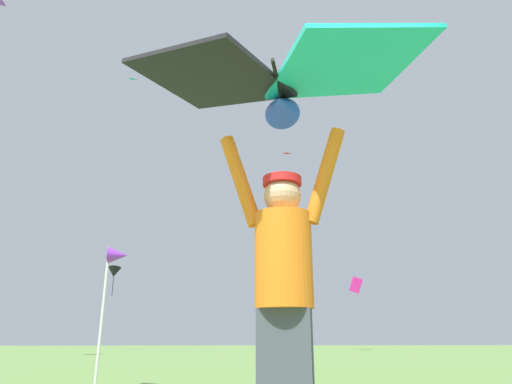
# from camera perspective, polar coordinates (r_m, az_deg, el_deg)

# --- Properties ---
(kite_flyer_person) EXTENTS (0.80, 0.42, 1.92)m
(kite_flyer_person) POSITION_cam_1_polar(r_m,az_deg,el_deg) (2.66, 3.59, -12.02)
(kite_flyer_person) COLOR #424751
(kite_flyer_person) RESTS_ON ground
(held_stunt_kite) EXTENTS (1.97, 1.28, 0.42)m
(held_stunt_kite) POSITION_cam_1_polar(r_m,az_deg,el_deg) (3.03, 2.88, 14.14)
(held_stunt_kite) COLOR black
(distant_kite_black_high_left) EXTENTS (1.01, 1.13, 2.21)m
(distant_kite_black_high_left) POSITION_cam_1_polar(r_m,az_deg,el_deg) (36.25, -17.56, -9.68)
(distant_kite_black_high_left) COLOR black
(distant_kite_teal_high_right) EXTENTS (0.60, 0.59, 0.27)m
(distant_kite_teal_high_right) POSITION_cam_1_polar(r_m,az_deg,el_deg) (40.48, -15.41, 13.70)
(distant_kite_teal_high_right) COLOR #19B2AD
(distant_kite_red_mid_right) EXTENTS (0.80, 0.80, 0.22)m
(distant_kite_red_mid_right) POSITION_cam_1_polar(r_m,az_deg,el_deg) (40.97, 3.94, 4.96)
(distant_kite_red_mid_right) COLOR red
(distant_kite_magenta_far_center) EXTENTS (1.05, 0.94, 1.29)m
(distant_kite_magenta_far_center) POSITION_cam_1_polar(r_m,az_deg,el_deg) (33.41, 12.55, -11.43)
(distant_kite_magenta_far_center) COLOR #DB2393
(marker_flag) EXTENTS (0.30, 0.24, 1.97)m
(marker_flag) POSITION_cam_1_polar(r_m,az_deg,el_deg) (7.02, -17.38, -8.80)
(marker_flag) COLOR silver
(marker_flag) RESTS_ON ground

